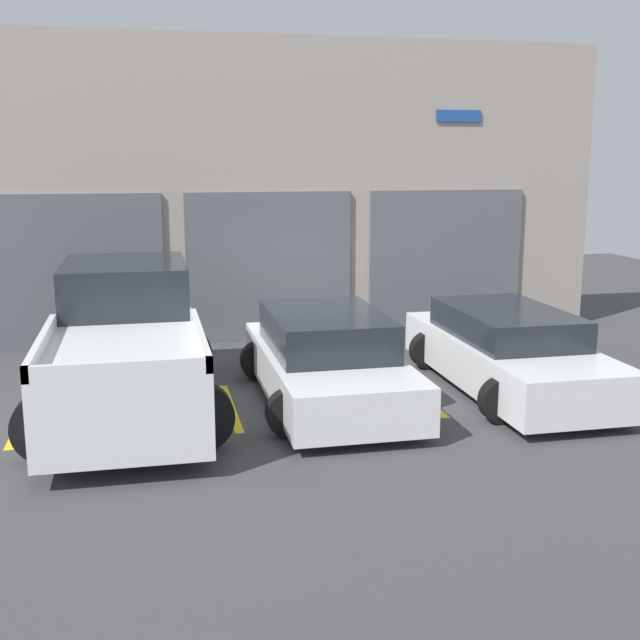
{
  "coord_description": "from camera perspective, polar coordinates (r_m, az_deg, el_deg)",
  "views": [
    {
      "loc": [
        -2.49,
        -11.93,
        3.5
      ],
      "look_at": [
        0.0,
        -0.6,
        1.1
      ],
      "focal_mm": 45.0,
      "sensor_mm": 36.0,
      "label": 1
    }
  ],
  "objects": [
    {
      "name": "ground_plane",
      "position": [
        12.68,
        -0.58,
        -4.34
      ],
      "size": [
        28.0,
        28.0,
        0.0
      ],
      "primitive_type": "plane",
      "color": "#3D3D3F"
    },
    {
      "name": "parking_stripe_centre",
      "position": [
        12.03,
        7.08,
        -5.3
      ],
      "size": [
        0.12,
        2.2,
        0.01
      ],
      "primitive_type": "cube",
      "color": "gold",
      "rests_on": "ground"
    },
    {
      "name": "parking_stripe_far_left",
      "position": [
        11.52,
        -20.47,
        -6.75
      ],
      "size": [
        0.12,
        2.2,
        0.01
      ],
      "primitive_type": "cube",
      "color": "gold",
      "rests_on": "ground"
    },
    {
      "name": "sedan_side",
      "position": [
        11.52,
        0.5,
        -2.88
      ],
      "size": [
        2.2,
        4.33,
        1.29
      ],
      "color": "white",
      "rests_on": "ground"
    },
    {
      "name": "sedan_white",
      "position": [
        12.43,
        13.21,
        -2.2
      ],
      "size": [
        2.12,
        4.57,
        1.23
      ],
      "color": "white",
      "rests_on": "ground"
    },
    {
      "name": "parking_stripe_right",
      "position": [
        13.21,
        18.66,
        -4.3
      ],
      "size": [
        0.12,
        2.2,
        0.01
      ],
      "primitive_type": "cube",
      "color": "gold",
      "rests_on": "ground"
    },
    {
      "name": "pickup_truck",
      "position": [
        11.44,
        -13.63,
        -1.78
      ],
      "size": [
        2.57,
        5.13,
        1.93
      ],
      "color": "white",
      "rests_on": "ground"
    },
    {
      "name": "shophouse_building",
      "position": [
        15.44,
        -3.16,
        8.88
      ],
      "size": [
        12.76,
        0.68,
        5.63
      ],
      "color": "#9E9389",
      "rests_on": "ground"
    },
    {
      "name": "parking_stripe_left",
      "position": [
        11.44,
        -6.37,
        -6.19
      ],
      "size": [
        0.12,
        2.2,
        0.01
      ],
      "primitive_type": "cube",
      "color": "gold",
      "rests_on": "ground"
    }
  ]
}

